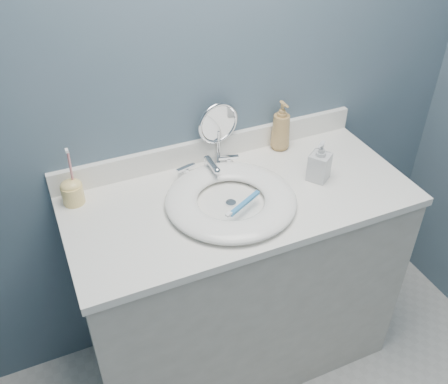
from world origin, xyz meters
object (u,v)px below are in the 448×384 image
makeup_mirror (218,130)px  toothbrush_holder (72,191)px  soap_bottle_amber (281,126)px  soap_bottle_clear (320,161)px

makeup_mirror → toothbrush_holder: (-0.56, -0.04, -0.08)m
toothbrush_holder → soap_bottle_amber: bearing=1.9°
soap_bottle_clear → toothbrush_holder: bearing=-139.9°
makeup_mirror → toothbrush_holder: size_ratio=1.14×
makeup_mirror → soap_bottle_clear: size_ratio=1.57×
soap_bottle_amber → toothbrush_holder: (-0.82, -0.03, -0.05)m
soap_bottle_clear → toothbrush_holder: (-0.84, 0.22, -0.03)m
soap_bottle_clear → toothbrush_holder: 0.87m
soap_bottle_amber → toothbrush_holder: toothbrush_holder is taller
soap_bottle_clear → toothbrush_holder: size_ratio=0.72×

